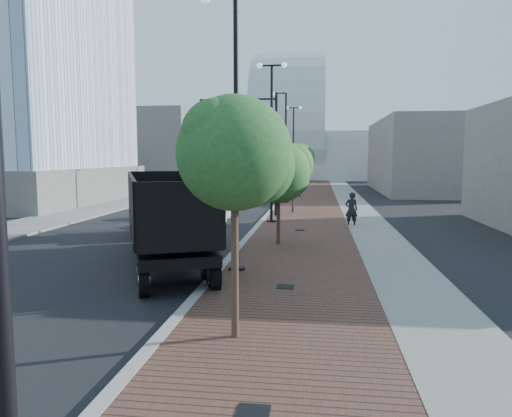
# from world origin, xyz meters

# --- Properties ---
(sidewalk) EXTENTS (7.00, 140.00, 0.12)m
(sidewalk) POSITION_xyz_m (3.50, 40.00, 0.06)
(sidewalk) COLOR #4C2D23
(sidewalk) RESTS_ON ground
(concrete_strip) EXTENTS (2.40, 140.00, 0.13)m
(concrete_strip) POSITION_xyz_m (6.20, 40.00, 0.07)
(concrete_strip) COLOR slate
(concrete_strip) RESTS_ON ground
(curb) EXTENTS (0.30, 140.00, 0.14)m
(curb) POSITION_xyz_m (0.00, 40.00, 0.07)
(curb) COLOR gray
(curb) RESTS_ON ground
(west_sidewalk) EXTENTS (4.00, 140.00, 0.12)m
(west_sidewalk) POSITION_xyz_m (-13.00, 40.00, 0.06)
(west_sidewalk) COLOR slate
(west_sidewalk) RESTS_ON ground
(dump_truck) EXTENTS (7.42, 13.18, 3.30)m
(dump_truck) POSITION_xyz_m (-3.57, 14.16, 1.39)
(dump_truck) COLOR black
(dump_truck) RESTS_ON ground
(white_sedan) EXTENTS (2.62, 5.00, 1.57)m
(white_sedan) POSITION_xyz_m (-3.23, 20.49, 0.78)
(white_sedan) COLOR silver
(white_sedan) RESTS_ON ground
(dark_car_mid) EXTENTS (3.62, 4.95, 1.25)m
(dark_car_mid) POSITION_xyz_m (-6.15, 41.64, 0.63)
(dark_car_mid) COLOR black
(dark_car_mid) RESTS_ON ground
(dark_car_far) EXTENTS (2.25, 4.58, 1.28)m
(dark_car_far) POSITION_xyz_m (-2.13, 46.37, 0.64)
(dark_car_far) COLOR black
(dark_car_far) RESTS_ON ground
(pedestrian) EXTENTS (0.78, 0.58, 1.97)m
(pedestrian) POSITION_xyz_m (5.18, 21.19, 0.99)
(pedestrian) COLOR black
(pedestrian) RESTS_ON ground
(streetlight_1) EXTENTS (1.44, 0.56, 9.21)m
(streetlight_1) POSITION_xyz_m (0.49, 10.00, 4.34)
(streetlight_1) COLOR black
(streetlight_1) RESTS_ON ground
(streetlight_2) EXTENTS (1.72, 0.56, 9.28)m
(streetlight_2) POSITION_xyz_m (0.60, 22.00, 4.82)
(streetlight_2) COLOR black
(streetlight_2) RESTS_ON ground
(streetlight_3) EXTENTS (1.44, 0.56, 9.21)m
(streetlight_3) POSITION_xyz_m (0.49, 34.00, 4.34)
(streetlight_3) COLOR black
(streetlight_3) RESTS_ON ground
(streetlight_4) EXTENTS (1.72, 0.56, 9.28)m
(streetlight_4) POSITION_xyz_m (0.60, 46.00, 4.82)
(streetlight_4) COLOR black
(streetlight_4) RESTS_ON ground
(traffic_mast) EXTENTS (5.09, 0.20, 8.00)m
(traffic_mast) POSITION_xyz_m (-0.30, 25.00, 4.98)
(traffic_mast) COLOR black
(traffic_mast) RESTS_ON ground
(tree_0) EXTENTS (2.44, 2.40, 5.23)m
(tree_0) POSITION_xyz_m (1.65, 4.02, 4.01)
(tree_0) COLOR #382619
(tree_0) RESTS_ON ground
(tree_1) EXTENTS (2.73, 2.73, 4.65)m
(tree_1) POSITION_xyz_m (1.65, 15.02, 3.27)
(tree_1) COLOR #382619
(tree_1) RESTS_ON ground
(tree_2) EXTENTS (2.80, 2.80, 4.85)m
(tree_2) POSITION_xyz_m (1.65, 27.02, 3.44)
(tree_2) COLOR #382619
(tree_2) RESTS_ON ground
(tree_3) EXTENTS (2.70, 2.70, 5.18)m
(tree_3) POSITION_xyz_m (1.65, 39.02, 3.82)
(tree_3) COLOR #382619
(tree_3) RESTS_ON ground
(convention_center) EXTENTS (50.00, 30.00, 50.00)m
(convention_center) POSITION_xyz_m (-2.00, 85.00, 6.00)
(convention_center) COLOR #B2B7BD
(convention_center) RESTS_ON ground
(commercial_block_nw) EXTENTS (14.00, 20.00, 10.00)m
(commercial_block_nw) POSITION_xyz_m (-20.00, 60.00, 5.00)
(commercial_block_nw) COLOR #66615B
(commercial_block_nw) RESTS_ON ground
(commercial_block_ne) EXTENTS (12.00, 22.00, 8.00)m
(commercial_block_ne) POSITION_xyz_m (16.00, 50.00, 4.00)
(commercial_block_ne) COLOR slate
(commercial_block_ne) RESTS_ON ground
(utility_cover_0) EXTENTS (0.50, 0.50, 0.02)m
(utility_cover_0) POSITION_xyz_m (2.40, 1.00, 0.13)
(utility_cover_0) COLOR black
(utility_cover_0) RESTS_ON sidewalk
(utility_cover_1) EXTENTS (0.50, 0.50, 0.02)m
(utility_cover_1) POSITION_xyz_m (2.40, 8.00, 0.13)
(utility_cover_1) COLOR black
(utility_cover_1) RESTS_ON sidewalk
(utility_cover_2) EXTENTS (0.50, 0.50, 0.02)m
(utility_cover_2) POSITION_xyz_m (2.40, 19.00, 0.13)
(utility_cover_2) COLOR black
(utility_cover_2) RESTS_ON sidewalk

